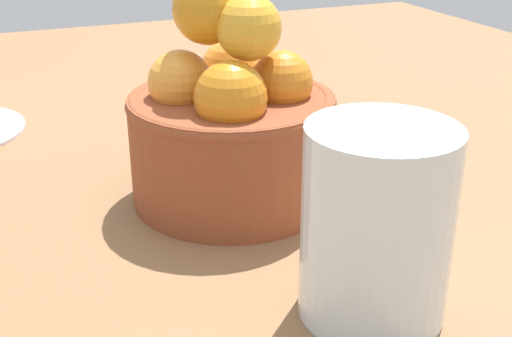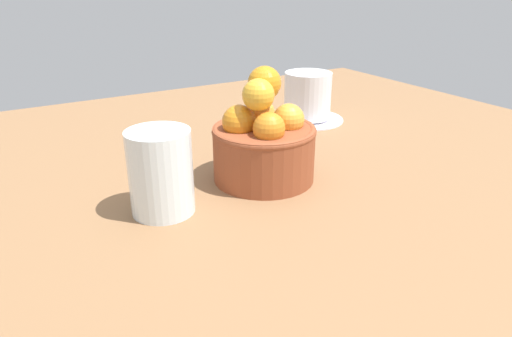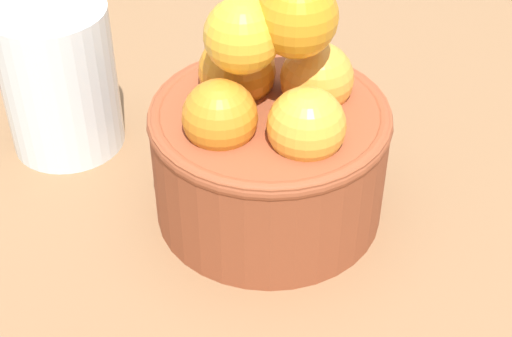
{
  "view_description": "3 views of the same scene",
  "coord_description": "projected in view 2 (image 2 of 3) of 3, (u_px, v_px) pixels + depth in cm",
  "views": [
    {
      "loc": [
        38.69,
        -14.4,
        20.19
      ],
      "look_at": [
        1.98,
        0.89,
        2.76
      ],
      "focal_mm": 47.15,
      "sensor_mm": 36.0,
      "label": 1
    },
    {
      "loc": [
        30.02,
        48.13,
        25.69
      ],
      "look_at": [
        1.77,
        0.93,
        2.16
      ],
      "focal_mm": 32.42,
      "sensor_mm": 36.0,
      "label": 2
    },
    {
      "loc": [
        -18.99,
        29.36,
        31.81
      ],
      "look_at": [
        -0.61,
        2.25,
        4.91
      ],
      "focal_mm": 54.72,
      "sensor_mm": 36.0,
      "label": 3
    }
  ],
  "objects": [
    {
      "name": "coffee_cup",
      "position": [
        307.0,
        99.0,
        0.85
      ],
      "size": [
        13.58,
        13.58,
        8.91
      ],
      "color": "white",
      "rests_on": "ground_plane"
    },
    {
      "name": "terracotta_bowl",
      "position": [
        264.0,
        141.0,
        0.6
      ],
      "size": [
        13.56,
        13.56,
        14.8
      ],
      "color": "brown",
      "rests_on": "ground_plane"
    },
    {
      "name": "water_glass",
      "position": [
        161.0,
        172.0,
        0.52
      ],
      "size": [
        7.28,
        7.28,
        9.79
      ],
      "primitive_type": "cylinder",
      "color": "silver",
      "rests_on": "ground_plane"
    },
    {
      "name": "ground_plane",
      "position": [
        264.0,
        195.0,
        0.63
      ],
      "size": [
        121.45,
        108.55,
        4.94
      ],
      "primitive_type": "cube",
      "color": "brown"
    }
  ]
}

